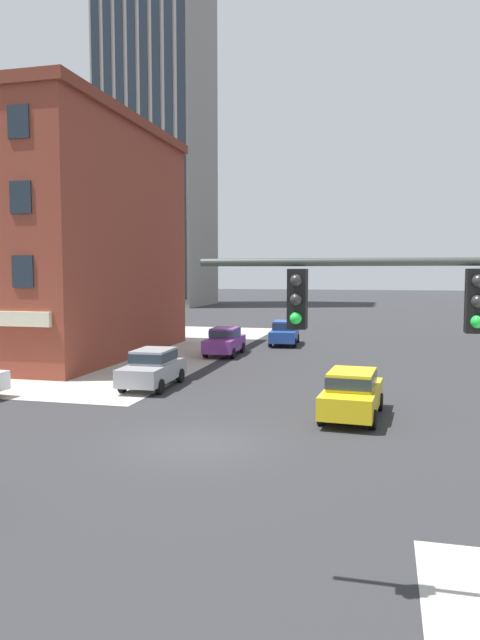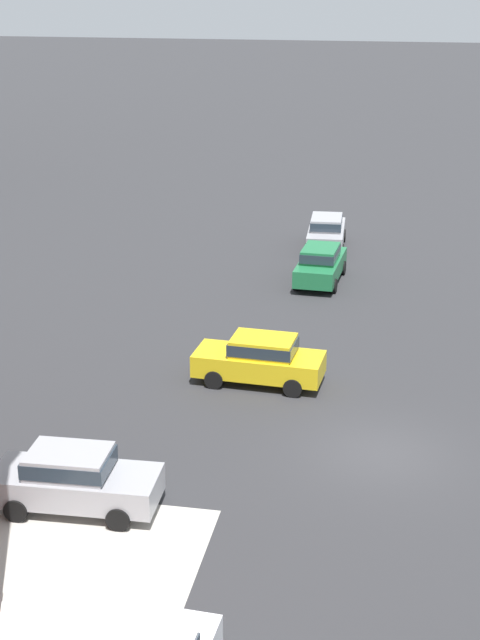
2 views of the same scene
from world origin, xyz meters
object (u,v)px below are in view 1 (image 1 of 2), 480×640
Objects in this scene: car_main_northbound_near at (153,367)px; car_cross_far at (352,392)px; car_main_southbound_far at (284,332)px; car_main_mid at (225,340)px.

car_cross_far is at bearing -21.52° from car_main_northbound_near.
car_cross_far is (5.78, -20.01, 0.00)m from car_main_southbound_far.
car_main_southbound_far is at bearing 106.12° from car_cross_far.
car_main_mid and car_cross_far have the same top height.
car_main_northbound_near is 0.99× the size of car_cross_far.
car_main_mid is 16.45m from car_cross_far.
car_main_southbound_far is at bearing 79.40° from car_main_northbound_near.
car_main_mid is at bearing 121.11° from car_cross_far.
car_main_northbound_near is at bearing -100.60° from car_main_southbound_far.
car_main_southbound_far and car_main_mid have the same top height.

